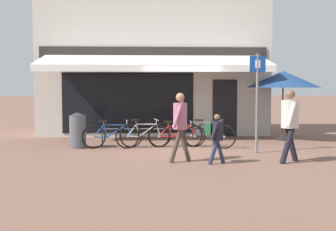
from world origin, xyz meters
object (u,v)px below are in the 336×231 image
bicycle_red (177,135)px  bicycle_black (207,135)px  parking_sign (257,93)px  pedestrian_child (216,133)px  bicycle_blue (112,135)px  bicycle_silver (144,135)px  cafe_parasol (283,80)px  litter_bin (78,130)px  pedestrian_adult (180,119)px  pedestrian_second_adult (290,118)px

bicycle_red → bicycle_black: bicycle_black is taller
bicycle_black → parking_sign: bearing=-15.9°
pedestrian_child → parking_sign: size_ratio=0.44×
bicycle_blue → bicycle_silver: bicycle_silver is taller
bicycle_blue → cafe_parasol: (5.69, 1.68, 1.70)m
bicycle_red → litter_bin: bearing=178.9°
bicycle_blue → pedestrian_child: 3.84m
bicycle_red → pedestrian_child: pedestrian_child is taller
pedestrian_adult → pedestrian_second_adult: (2.64, -0.19, 0.03)m
bicycle_silver → bicycle_blue: bearing=165.2°
bicycle_black → cafe_parasol: bearing=56.8°
bicycle_black → litter_bin: size_ratio=1.51×
pedestrian_child → pedestrian_second_adult: bearing=10.8°
litter_bin → parking_sign: (5.10, -1.19, 1.12)m
litter_bin → parking_sign: 5.36m
bicycle_black → litter_bin: (-3.88, 0.12, 0.15)m
bicycle_silver → bicycle_black: bearing=-14.9°
bicycle_blue → parking_sign: (4.07, -1.14, 1.28)m
bicycle_red → pedestrian_child: 2.94m
bicycle_black → pedestrian_child: pedestrian_child is taller
bicycle_red → pedestrian_second_adult: bearing=-48.4°
bicycle_black → bicycle_red: bearing=-164.8°
bicycle_red → cafe_parasol: size_ratio=0.70×
bicycle_silver → pedestrian_child: size_ratio=1.41×
bicycle_black → pedestrian_second_adult: 3.11m
bicycle_red → cafe_parasol: bearing=21.2°
litter_bin → pedestrian_child: bearing=-36.9°
bicycle_blue → bicycle_black: 2.85m
bicycle_red → parking_sign: (2.13, -1.22, 1.30)m
pedestrian_adult → cafe_parasol: bearing=43.4°
pedestrian_adult → litter_bin: bearing=135.8°
bicycle_blue → bicycle_red: 1.94m
bicycle_blue → pedestrian_second_adult: size_ratio=1.01×
bicycle_silver → cafe_parasol: size_ratio=0.67×
cafe_parasol → litter_bin: bearing=-166.4°
parking_sign → pedestrian_second_adult: bearing=-74.2°
bicycle_blue → litter_bin: size_ratio=1.68×
bicycle_red → pedestrian_adult: (-0.08, -2.52, 0.68)m
bicycle_blue → bicycle_silver: bearing=-9.9°
bicycle_silver → pedestrian_adult: (0.92, -2.41, 0.65)m
bicycle_black → pedestrian_adult: (-1.00, -2.36, 0.66)m
bicycle_blue → parking_sign: parking_sign is taller
bicycle_black → parking_sign: (1.22, -1.06, 1.27)m
pedestrian_child → litter_bin: size_ratio=1.12×
pedestrian_adult → pedestrian_child: size_ratio=1.42×
pedestrian_adult → pedestrian_second_adult: bearing=-7.7°
bicycle_red → parking_sign: 2.78m
bicycle_silver → cafe_parasol: cafe_parasol is taller
pedestrian_adult → bicycle_silver: bearing=107.3°
cafe_parasol → pedestrian_adult: bearing=-133.1°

